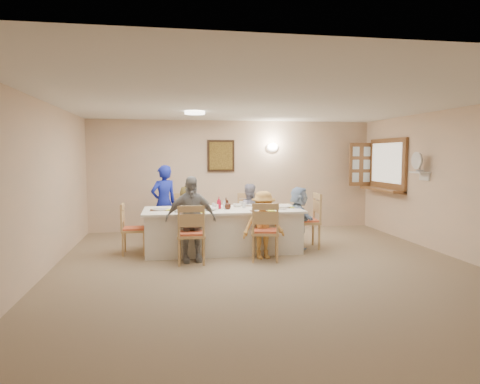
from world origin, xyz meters
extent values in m
plane|color=#7C6A51|center=(0.00, 0.00, 0.00)|extent=(7.00, 7.00, 0.00)
plane|color=beige|center=(0.00, 3.50, 1.25)|extent=(6.50, 0.00, 6.50)
plane|color=beige|center=(0.00, -3.50, 1.25)|extent=(6.50, 0.00, 6.50)
plane|color=beige|center=(-3.25, 0.00, 1.25)|extent=(0.00, 7.00, 7.00)
plane|color=beige|center=(3.25, 0.00, 1.25)|extent=(0.00, 7.00, 7.00)
plane|color=white|center=(0.00, 0.00, 2.50)|extent=(7.00, 7.00, 0.00)
cube|color=black|center=(-0.30, 3.47, 1.70)|extent=(0.62, 0.04, 0.72)
cube|color=black|center=(-0.30, 3.45, 1.70)|extent=(0.52, 0.02, 0.62)
ellipsoid|color=white|center=(0.90, 3.44, 1.90)|extent=(0.26, 0.09, 0.18)
cylinder|color=white|center=(-1.00, 1.50, 2.47)|extent=(0.36, 0.36, 0.05)
cube|color=brown|center=(3.21, 2.40, 1.50)|extent=(0.06, 1.50, 1.15)
cube|color=brown|center=(3.09, 2.40, 0.97)|extent=(0.30, 1.50, 0.05)
cube|color=brown|center=(2.95, 3.16, 1.50)|extent=(0.55, 0.04, 1.00)
cube|color=white|center=(3.13, 1.05, 1.40)|extent=(0.22, 0.36, 0.03)
cube|color=white|center=(-0.53, 1.31, 0.38)|extent=(2.79, 1.18, 0.76)
imported|color=brown|center=(-1.13, 1.99, 0.57)|extent=(0.65, 0.51, 1.14)
imported|color=#9490A8|center=(0.07, 1.99, 0.58)|extent=(0.69, 0.60, 1.16)
imported|color=gray|center=(-1.13, 0.63, 0.69)|extent=(0.87, 0.46, 1.39)
imported|color=gold|center=(0.07, 0.63, 0.56)|extent=(0.85, 0.62, 1.13)
imported|color=#9BB6DB|center=(0.89, 1.31, 0.57)|extent=(1.15, 0.61, 1.14)
imported|color=#1724AA|center=(-1.58, 2.46, 0.76)|extent=(0.86, 0.83, 1.52)
cube|color=#472B19|center=(-1.13, 0.89, 0.76)|extent=(0.34, 0.26, 0.01)
cylinder|color=white|center=(-1.13, 0.89, 0.77)|extent=(0.24, 0.24, 0.01)
cube|color=#EDFF35|center=(-0.95, 0.84, 0.77)|extent=(0.14, 0.14, 0.01)
cube|color=#472B19|center=(0.07, 0.89, 0.76)|extent=(0.33, 0.24, 0.01)
cylinder|color=white|center=(0.07, 0.89, 0.77)|extent=(0.25, 0.25, 0.02)
cube|color=#EDFF35|center=(0.25, 0.84, 0.77)|extent=(0.13, 0.13, 0.01)
cube|color=#472B19|center=(-1.13, 1.73, 0.76)|extent=(0.33, 0.25, 0.01)
cylinder|color=white|center=(-1.13, 1.73, 0.77)|extent=(0.25, 0.25, 0.02)
cube|color=#EDFF35|center=(-0.95, 1.68, 0.77)|extent=(0.15, 0.15, 0.01)
cube|color=#472B19|center=(0.07, 1.73, 0.76)|extent=(0.36, 0.27, 0.01)
cylinder|color=white|center=(0.07, 1.73, 0.77)|extent=(0.25, 0.25, 0.02)
cube|color=#EDFF35|center=(0.25, 1.68, 0.77)|extent=(0.15, 0.15, 0.01)
cube|color=#472B19|center=(-1.63, 1.31, 0.76)|extent=(0.35, 0.26, 0.01)
cylinder|color=white|center=(-1.63, 1.31, 0.77)|extent=(0.25, 0.25, 0.02)
cube|color=#EDFF35|center=(-1.45, 1.26, 0.77)|extent=(0.15, 0.15, 0.01)
cube|color=#472B19|center=(0.59, 1.31, 0.76)|extent=(0.35, 0.26, 0.01)
cylinder|color=white|center=(0.59, 1.31, 0.77)|extent=(0.24, 0.24, 0.02)
cube|color=#EDFF35|center=(0.77, 1.26, 0.77)|extent=(0.13, 0.13, 0.01)
imported|color=white|center=(-1.35, 0.99, 0.81)|extent=(0.16, 0.16, 0.10)
imported|color=white|center=(-0.11, 1.79, 0.80)|extent=(0.12, 0.12, 0.07)
imported|color=white|center=(-0.77, 1.10, 0.79)|extent=(0.38, 0.38, 0.05)
imported|color=white|center=(-0.22, 1.57, 0.79)|extent=(0.26, 0.26, 0.05)
imported|color=red|center=(-0.59, 1.32, 0.87)|extent=(0.11, 0.11, 0.22)
imported|color=#3A1B0F|center=(-0.46, 1.39, 0.86)|extent=(0.11, 0.11, 0.20)
imported|color=#3A1B0F|center=(-0.45, 1.24, 0.84)|extent=(0.17, 0.17, 0.16)
cylinder|color=silver|center=(-0.68, 1.36, 0.82)|extent=(0.06, 0.06, 0.10)
camera|label=1|loc=(-1.46, -6.23, 1.73)|focal=32.00mm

